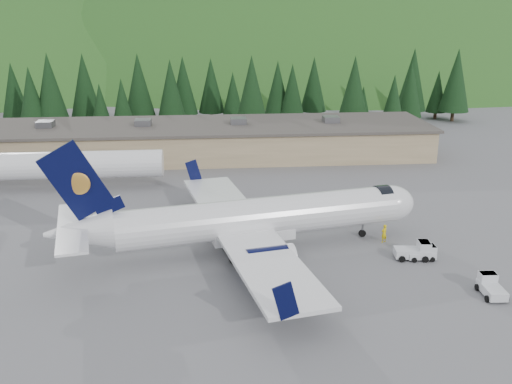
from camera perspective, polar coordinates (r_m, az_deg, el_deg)
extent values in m
plane|color=slate|center=(56.82, 0.54, -5.70)|extent=(600.00, 600.00, 0.00)
cylinder|color=white|center=(55.54, 0.55, -2.49)|extent=(28.24, 9.31, 3.77)
ellipsoid|color=white|center=(60.94, 13.25, -1.10)|extent=(5.55, 4.67, 3.77)
cylinder|color=black|center=(60.32, 12.46, -0.79)|extent=(2.00, 3.32, 3.11)
cone|color=white|center=(53.25, -17.29, -3.80)|extent=(6.64, 4.89, 3.77)
cube|color=white|center=(55.85, -0.44, -4.11)|extent=(8.49, 4.75, 1.00)
cube|color=white|center=(55.38, -1.44, -3.66)|extent=(12.22, 34.47, 0.35)
cube|color=black|center=(70.44, -6.28, 2.12)|extent=(2.02, 0.55, 2.88)
cube|color=black|center=(39.68, 2.99, -10.84)|extent=(2.02, 0.55, 2.88)
cylinder|color=black|center=(61.17, -1.96, -2.38)|extent=(4.58, 3.10, 2.30)
cylinder|color=white|center=(61.65, -0.25, -2.21)|extent=(1.08, 2.52, 2.44)
cube|color=white|center=(60.98, -1.97, -1.90)|extent=(2.21, 0.69, 0.90)
cylinder|color=black|center=(50.86, 1.39, -6.75)|extent=(4.58, 3.10, 2.30)
cylinder|color=white|center=(51.43, 3.43, -6.49)|extent=(1.08, 2.52, 2.44)
cube|color=white|center=(50.63, 1.40, -6.18)|extent=(2.21, 0.69, 0.90)
cube|color=black|center=(51.76, -17.54, 1.05)|extent=(6.13, 1.54, 7.35)
ellipsoid|color=gold|center=(52.00, -17.30, 0.92)|extent=(1.98, 0.57, 1.98)
ellipsoid|color=gold|center=(51.62, -17.30, 0.80)|extent=(1.98, 0.57, 1.98)
cube|color=black|center=(52.53, -14.45, -1.42)|extent=(2.76, 0.80, 1.99)
cube|color=white|center=(53.09, -17.88, -3.34)|extent=(5.06, 12.79, 0.22)
cylinder|color=slate|center=(60.41, 10.60, -3.63)|extent=(0.24, 0.24, 1.80)
cylinder|color=black|center=(60.60, 10.57, -4.08)|extent=(0.80, 0.43, 0.76)
cylinder|color=slate|center=(58.11, -3.09, -4.11)|extent=(0.28, 0.28, 2.00)
cylinder|color=black|center=(58.37, -2.70, -4.48)|extent=(1.15, 0.56, 1.10)
cylinder|color=black|center=(58.20, -3.47, -4.56)|extent=(1.15, 0.56, 1.10)
cylinder|color=slate|center=(53.28, -1.71, -6.21)|extent=(0.28, 0.28, 2.00)
cylinder|color=black|center=(53.56, -1.29, -6.60)|extent=(1.15, 0.56, 1.10)
cylinder|color=black|center=(53.38, -2.12, -6.70)|extent=(1.15, 0.56, 1.10)
cylinder|color=white|center=(78.20, -17.37, 2.61)|extent=(22.00, 3.60, 3.60)
cube|color=silver|center=(56.64, 16.18, -6.02)|extent=(2.63, 1.35, 0.61)
cube|color=silver|center=(56.73, 17.05, -5.49)|extent=(0.89, 1.23, 0.78)
cube|color=black|center=(56.60, 17.09, -5.17)|extent=(0.80, 1.14, 0.09)
cylinder|color=black|center=(57.62, 16.75, -5.91)|extent=(0.49, 0.20, 0.49)
cylinder|color=black|center=(56.44, 17.23, -6.47)|extent=(0.49, 0.20, 0.49)
cylinder|color=black|center=(57.04, 15.11, -6.01)|extent=(0.49, 0.20, 0.49)
cylinder|color=black|center=(55.85, 15.56, -6.58)|extent=(0.49, 0.20, 0.49)
cube|color=silver|center=(56.51, 15.32, -5.86)|extent=(3.43, 2.00, 0.76)
cube|color=silver|center=(56.53, 16.45, -5.24)|extent=(1.26, 1.64, 0.98)
cube|color=black|center=(56.36, 16.49, -4.83)|extent=(1.14, 1.52, 0.11)
cylinder|color=black|center=(57.67, 16.16, -5.77)|extent=(0.63, 0.31, 0.61)
cylinder|color=black|center=(56.13, 16.58, -6.47)|extent=(0.63, 0.31, 0.61)
cylinder|color=black|center=(57.16, 14.04, -5.80)|extent=(0.63, 0.31, 0.61)
cylinder|color=black|center=(55.61, 14.41, -6.52)|extent=(0.63, 0.31, 0.61)
cube|color=silver|center=(51.69, 22.52, -9.03)|extent=(1.65, 3.08, 0.70)
cube|color=silver|center=(52.25, 22.15, -7.95)|extent=(1.45, 1.07, 0.90)
cube|color=black|center=(52.08, 22.21, -7.56)|extent=(1.35, 0.96, 0.10)
cylinder|color=black|center=(52.30, 21.23, -8.88)|extent=(0.25, 0.57, 0.56)
cylinder|color=black|center=(52.94, 22.84, -8.75)|extent=(0.25, 0.57, 0.56)
cylinder|color=black|center=(50.68, 22.11, -9.87)|extent=(0.25, 0.57, 0.56)
cylinder|color=black|center=(51.35, 23.77, -9.72)|extent=(0.25, 0.57, 0.56)
cube|color=#927E5C|center=(92.08, -4.88, 5.09)|extent=(70.00, 16.00, 4.80)
cube|color=#47423D|center=(91.55, -4.92, 6.65)|extent=(71.00, 17.00, 0.40)
cube|color=slate|center=(94.75, -20.32, 6.39)|extent=(2.50, 2.50, 1.00)
cube|color=slate|center=(91.96, -11.22, 6.84)|extent=(2.50, 2.50, 1.00)
cube|color=slate|center=(91.57, -1.78, 7.12)|extent=(2.50, 2.50, 1.00)
cube|color=slate|center=(93.61, 7.50, 7.22)|extent=(2.50, 2.50, 1.00)
imported|color=#DDBF0C|center=(59.45, 12.68, -4.06)|extent=(0.83, 0.73, 1.92)
cone|color=black|center=(125.52, -23.10, 9.39)|extent=(5.25, 5.25, 10.74)
cone|color=black|center=(114.96, -21.58, 8.92)|extent=(5.27, 5.27, 10.78)
cone|color=black|center=(115.06, -19.92, 9.79)|extent=(6.26, 6.26, 12.81)
cone|color=black|center=(118.72, -16.79, 10.17)|extent=(6.05, 6.05, 12.37)
cone|color=black|center=(111.94, -15.29, 8.38)|extent=(3.95, 3.95, 8.09)
cone|color=black|center=(111.38, -13.23, 8.75)|extent=(4.31, 4.31, 8.81)
cone|color=black|center=(116.63, -11.65, 10.43)|extent=(6.04, 6.04, 12.36)
cone|color=black|center=(113.58, -8.52, 10.11)|extent=(5.63, 5.63, 11.51)
cone|color=black|center=(118.70, -7.29, 10.54)|extent=(5.70, 5.70, 11.65)
cone|color=black|center=(120.52, -4.51, 10.58)|extent=(5.46, 5.46, 11.16)
cone|color=black|center=(118.08, -2.33, 9.75)|extent=(4.38, 4.38, 8.95)
cone|color=black|center=(107.25, -0.44, 10.21)|extent=(6.11, 6.11, 12.51)
cone|color=black|center=(118.83, 2.18, 10.41)|extent=(5.29, 5.29, 10.82)
cone|color=black|center=(117.23, 3.64, 10.15)|extent=(5.09, 5.09, 10.41)
cone|color=black|center=(122.18, 5.79, 10.67)|extent=(5.49, 5.49, 11.24)
cone|color=black|center=(110.71, 9.78, 10.12)|extent=(6.01, 6.01, 12.29)
cone|color=black|center=(113.73, 10.63, 8.56)|extent=(3.54, 3.54, 7.24)
cone|color=black|center=(113.49, 13.58, 9.03)|extent=(4.51, 4.51, 9.23)
cone|color=black|center=(119.30, 15.16, 9.82)|extent=(5.25, 5.25, 10.74)
cone|color=black|center=(125.15, 15.39, 10.79)|extent=(6.26, 6.26, 12.80)
cone|color=black|center=(128.92, 17.68, 9.55)|extent=(4.24, 4.24, 8.68)
cone|color=black|center=(126.73, 19.38, 10.50)|extent=(6.25, 6.25, 12.79)
ellipsoid|color=#1E4E17|center=(256.84, -24.05, -6.08)|extent=(336.00, 240.00, 240.00)
ellipsoid|color=#1E4E17|center=(277.59, 4.72, -4.95)|extent=(420.00, 300.00, 300.00)
ellipsoid|color=#1E4E17|center=(352.18, 23.21, -1.37)|extent=(392.00, 280.00, 280.00)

